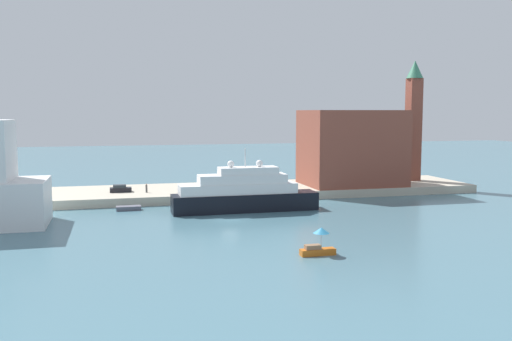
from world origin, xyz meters
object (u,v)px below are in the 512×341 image
(bell_tower, at_px, (414,116))
(parked_car, at_px, (120,189))
(mooring_bollard, at_px, (198,193))
(person_figure, at_px, (146,188))
(large_yacht, at_px, (243,193))
(small_motorboat, at_px, (318,244))
(harbor_building, at_px, (352,148))
(work_barge, at_px, (129,208))

(bell_tower, distance_m, parked_car, 63.80)
(bell_tower, bearing_deg, mooring_bollard, -169.10)
(parked_car, distance_m, person_figure, 5.06)
(large_yacht, bearing_deg, bell_tower, 24.53)
(small_motorboat, xyz_separation_m, parked_car, (-21.66, 46.80, 0.88))
(harbor_building, xyz_separation_m, parked_car, (-46.38, 0.62, -7.05))
(large_yacht, height_order, small_motorboat, large_yacht)
(large_yacht, xyz_separation_m, bell_tower, (42.54, 19.42, 12.61))
(small_motorboat, relative_size, parked_car, 1.05)
(small_motorboat, relative_size, harbor_building, 0.21)
(work_barge, relative_size, bell_tower, 0.16)
(small_motorboat, height_order, harbor_building, harbor_building)
(bell_tower, distance_m, person_figure, 59.29)
(large_yacht, relative_size, parked_car, 6.18)
(large_yacht, distance_m, harbor_building, 31.70)
(harbor_building, bearing_deg, large_yacht, -148.89)
(work_barge, bearing_deg, bell_tower, 12.73)
(work_barge, distance_m, parked_car, 11.29)
(parked_car, bearing_deg, person_figure, -21.54)
(bell_tower, bearing_deg, person_figure, -175.44)
(harbor_building, distance_m, mooring_bollard, 34.03)
(large_yacht, height_order, work_barge, large_yacht)
(large_yacht, distance_m, small_motorboat, 30.23)
(small_motorboat, bearing_deg, work_barge, 119.84)
(large_yacht, bearing_deg, small_motorboat, -86.42)
(work_barge, xyz_separation_m, mooring_bollard, (12.53, 4.45, 1.54))
(large_yacht, height_order, parked_car, large_yacht)
(small_motorboat, xyz_separation_m, work_barge, (-20.49, 35.72, -0.95))
(harbor_building, relative_size, person_figure, 11.72)
(harbor_building, bearing_deg, bell_tower, 11.90)
(bell_tower, height_order, mooring_bollard, bell_tower)
(large_yacht, bearing_deg, parked_car, 139.85)
(parked_car, relative_size, mooring_bollard, 6.39)
(large_yacht, bearing_deg, person_figure, 135.48)
(small_motorboat, xyz_separation_m, mooring_bollard, (-7.96, 40.18, 0.59))
(work_barge, bearing_deg, mooring_bollard, 19.56)
(bell_tower, bearing_deg, parked_car, -177.49)
(person_figure, bearing_deg, mooring_bollard, -27.92)
(large_yacht, xyz_separation_m, parked_car, (-19.77, 16.68, -0.80))
(person_figure, bearing_deg, small_motorboat, -69.33)
(large_yacht, xyz_separation_m, mooring_bollard, (-6.07, 10.05, -1.08))
(large_yacht, height_order, person_figure, large_yacht)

